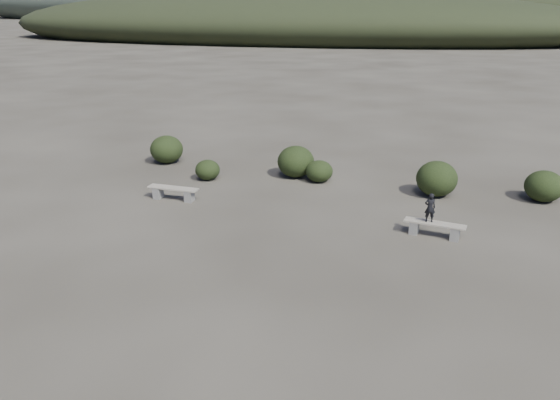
% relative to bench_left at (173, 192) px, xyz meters
% --- Properties ---
extents(ground, '(1200.00, 1200.00, 0.00)m').
position_rel_bench_left_xyz_m(ground, '(4.45, -5.45, -0.27)').
color(ground, '#312D26').
rests_on(ground, ground).
extents(bench_left, '(1.79, 0.41, 0.44)m').
position_rel_bench_left_xyz_m(bench_left, '(0.00, 0.00, 0.00)').
color(bench_left, slate).
rests_on(bench_left, ground).
extents(bench_right, '(1.75, 0.60, 0.43)m').
position_rel_bench_left_xyz_m(bench_right, '(8.61, -0.76, -0.01)').
color(bench_right, slate).
rests_on(bench_right, ground).
extents(seated_person, '(0.36, 0.28, 0.86)m').
position_rel_bench_left_xyz_m(seated_person, '(8.43, -0.74, 0.59)').
color(seated_person, black).
rests_on(seated_person, bench_right).
extents(shrub_a, '(0.94, 0.94, 0.77)m').
position_rel_bench_left_xyz_m(shrub_a, '(0.21, 2.43, 0.11)').
color(shrub_a, black).
rests_on(shrub_a, ground).
extents(shrub_b, '(1.41, 1.41, 1.21)m').
position_rel_bench_left_xyz_m(shrub_b, '(3.33, 3.72, 0.34)').
color(shrub_b, black).
rests_on(shrub_b, ground).
extents(shrub_c, '(1.02, 1.02, 0.81)m').
position_rel_bench_left_xyz_m(shrub_c, '(4.33, 3.36, 0.14)').
color(shrub_c, black).
rests_on(shrub_c, ground).
extents(shrub_d, '(1.41, 1.41, 1.23)m').
position_rel_bench_left_xyz_m(shrub_d, '(8.57, 2.94, 0.35)').
color(shrub_d, black).
rests_on(shrub_d, ground).
extents(shrub_e, '(1.26, 1.26, 1.05)m').
position_rel_bench_left_xyz_m(shrub_e, '(12.06, 3.37, 0.26)').
color(shrub_e, black).
rests_on(shrub_e, ground).
extents(shrub_f, '(1.36, 1.36, 1.15)m').
position_rel_bench_left_xyz_m(shrub_f, '(-2.36, 4.12, 0.31)').
color(shrub_f, black).
rests_on(shrub_f, ground).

